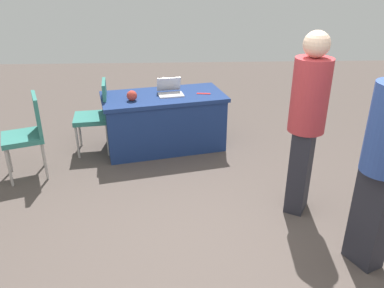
{
  "coord_description": "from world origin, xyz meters",
  "views": [
    {
      "loc": [
        0.33,
        2.74,
        2.29
      ],
      "look_at": [
        0.2,
        -0.26,
        0.9
      ],
      "focal_mm": 36.41,
      "sensor_mm": 36.0,
      "label": 1
    }
  ],
  "objects_px": {
    "table_foreground": "(164,121)",
    "scissors_red": "(204,94)",
    "person_presenter": "(307,117)",
    "yarn_ball": "(132,96)",
    "chair_tucked_left": "(28,131)",
    "chair_tucked_right": "(96,112)",
    "laptop_silver": "(170,91)"
  },
  "relations": [
    {
      "from": "chair_tucked_left",
      "to": "chair_tucked_right",
      "type": "height_order",
      "value": "chair_tucked_left"
    },
    {
      "from": "table_foreground",
      "to": "chair_tucked_right",
      "type": "bearing_deg",
      "value": 5.5
    },
    {
      "from": "chair_tucked_left",
      "to": "chair_tucked_right",
      "type": "xyz_separation_m",
      "value": [
        -0.66,
        -0.63,
        -0.02
      ]
    },
    {
      "from": "yarn_ball",
      "to": "scissors_red",
      "type": "xyz_separation_m",
      "value": [
        -0.91,
        -0.24,
        -0.06
      ]
    },
    {
      "from": "laptop_silver",
      "to": "person_presenter",
      "type": "bearing_deg",
      "value": 118.74
    },
    {
      "from": "chair_tucked_right",
      "to": "person_presenter",
      "type": "bearing_deg",
      "value": -131.3
    },
    {
      "from": "chair_tucked_right",
      "to": "scissors_red",
      "type": "bearing_deg",
      "value": -93.72
    },
    {
      "from": "chair_tucked_left",
      "to": "scissors_red",
      "type": "relative_size",
      "value": 5.38
    },
    {
      "from": "chair_tucked_right",
      "to": "scissors_red",
      "type": "xyz_separation_m",
      "value": [
        -1.4,
        -0.11,
        0.2
      ]
    },
    {
      "from": "chair_tucked_right",
      "to": "yarn_ball",
      "type": "distance_m",
      "value": 0.57
    },
    {
      "from": "table_foreground",
      "to": "person_presenter",
      "type": "distance_m",
      "value": 2.18
    },
    {
      "from": "laptop_silver",
      "to": "yarn_ball",
      "type": "relative_size",
      "value": 2.81
    },
    {
      "from": "person_presenter",
      "to": "chair_tucked_left",
      "type": "bearing_deg",
      "value": -76.04
    },
    {
      "from": "chair_tucked_left",
      "to": "laptop_silver",
      "type": "relative_size",
      "value": 2.66
    },
    {
      "from": "table_foreground",
      "to": "chair_tucked_right",
      "type": "relative_size",
      "value": 1.82
    },
    {
      "from": "table_foreground",
      "to": "chair_tucked_right",
      "type": "height_order",
      "value": "chair_tucked_right"
    },
    {
      "from": "table_foreground",
      "to": "chair_tucked_left",
      "type": "relative_size",
      "value": 1.78
    },
    {
      "from": "chair_tucked_right",
      "to": "person_presenter",
      "type": "xyz_separation_m",
      "value": [
        -2.25,
        1.48,
        0.46
      ]
    },
    {
      "from": "chair_tucked_right",
      "to": "scissors_red",
      "type": "height_order",
      "value": "chair_tucked_right"
    },
    {
      "from": "table_foreground",
      "to": "scissors_red",
      "type": "distance_m",
      "value": 0.65
    },
    {
      "from": "chair_tucked_left",
      "to": "person_presenter",
      "type": "height_order",
      "value": "person_presenter"
    },
    {
      "from": "chair_tucked_left",
      "to": "person_presenter",
      "type": "distance_m",
      "value": 3.06
    },
    {
      "from": "person_presenter",
      "to": "laptop_silver",
      "type": "height_order",
      "value": "person_presenter"
    },
    {
      "from": "person_presenter",
      "to": "scissors_red",
      "type": "height_order",
      "value": "person_presenter"
    },
    {
      "from": "table_foreground",
      "to": "yarn_ball",
      "type": "relative_size",
      "value": 13.31
    },
    {
      "from": "chair_tucked_right",
      "to": "laptop_silver",
      "type": "bearing_deg",
      "value": -91.87
    },
    {
      "from": "yarn_ball",
      "to": "table_foreground",
      "type": "bearing_deg",
      "value": -150.28
    },
    {
      "from": "table_foreground",
      "to": "laptop_silver",
      "type": "xyz_separation_m",
      "value": [
        -0.09,
        -0.02,
        0.41
      ]
    },
    {
      "from": "table_foreground",
      "to": "scissors_red",
      "type": "relative_size",
      "value": 9.59
    },
    {
      "from": "chair_tucked_right",
      "to": "yarn_ball",
      "type": "xyz_separation_m",
      "value": [
        -0.49,
        0.13,
        0.26
      ]
    },
    {
      "from": "person_presenter",
      "to": "yarn_ball",
      "type": "xyz_separation_m",
      "value": [
        1.76,
        -1.34,
        -0.2
      ]
    },
    {
      "from": "chair_tucked_left",
      "to": "chair_tucked_right",
      "type": "relative_size",
      "value": 1.02
    }
  ]
}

